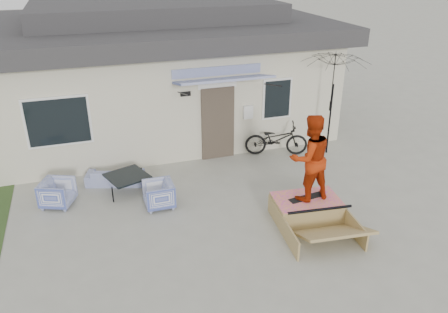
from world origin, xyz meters
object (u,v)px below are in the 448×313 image
object	(u,v)px
coffee_table	(128,183)
bicycle	(276,136)
skateboard	(306,197)
skate_ramp	(306,209)
skater	(310,157)
armchair_left	(57,192)
patio_umbrella	(332,96)
loveseat	(115,173)
armchair_right	(159,193)

from	to	relation	value
coffee_table	bicycle	world-z (taller)	bicycle
coffee_table	bicycle	bearing A→B (deg)	11.36
skateboard	skate_ramp	bearing A→B (deg)	-103.16
coffee_table	skater	size ratio (longest dim) A/B	0.47
armchair_left	patio_umbrella	size ratio (longest dim) A/B	0.32
loveseat	skateboard	world-z (taller)	loveseat
bicycle	skater	distance (m)	3.54
loveseat	armchair_left	size ratio (longest dim) A/B	2.06
armchair_left	loveseat	bearing A→B (deg)	-40.82
loveseat	bicycle	distance (m)	4.71
bicycle	patio_umbrella	size ratio (longest dim) A/B	0.83
loveseat	skate_ramp	world-z (taller)	loveseat
skateboard	skater	bearing A→B (deg)	0.00
bicycle	patio_umbrella	bearing A→B (deg)	-85.14
armchair_right	skateboard	xyz separation A→B (m)	(3.05, -1.50, 0.16)
armchair_right	bicycle	bearing A→B (deg)	115.68
loveseat	armchair_right	size ratio (longest dim) A/B	2.11
coffee_table	skateboard	bearing A→B (deg)	-33.69
loveseat	patio_umbrella	bearing A→B (deg)	-163.22
loveseat	armchair_left	distance (m)	1.54
skate_ramp	skater	size ratio (longest dim) A/B	0.99
armchair_left	skateboard	world-z (taller)	armchair_left
armchair_right	skateboard	bearing A→B (deg)	64.02
coffee_table	armchair_left	bearing A→B (deg)	-175.32
armchair_right	armchair_left	bearing A→B (deg)	-109.45
armchair_right	skater	bearing A→B (deg)	64.02
armchair_right	skate_ramp	world-z (taller)	armchair_right
patio_umbrella	armchair_left	bearing A→B (deg)	-175.02
bicycle	skateboard	xyz separation A→B (m)	(-0.78, -3.32, -0.08)
coffee_table	bicycle	size ratio (longest dim) A/B	0.50
loveseat	skater	bearing A→B (deg)	159.65
armchair_left	skater	world-z (taller)	skater
skateboard	armchair_left	bearing A→B (deg)	149.60
bicycle	skate_ramp	world-z (taller)	bicycle
patio_umbrella	skate_ramp	xyz separation A→B (m)	(-2.29, -3.01, -1.51)
bicycle	skate_ramp	distance (m)	3.48
armchair_right	coffee_table	bearing A→B (deg)	-147.05
armchair_left	coffee_table	bearing A→B (deg)	-62.25
skateboard	coffee_table	bearing A→B (deg)	139.38
loveseat	patio_umbrella	distance (m)	6.36
patio_umbrella	bicycle	bearing A→B (deg)	166.29
loveseat	skater	size ratio (longest dim) A/B	0.75
skateboard	skater	distance (m)	1.00
patio_umbrella	skater	bearing A→B (deg)	-127.61
armchair_left	coffee_table	xyz separation A→B (m)	(1.64, 0.13, -0.13)
armchair_left	coffee_table	world-z (taller)	armchair_left
bicycle	patio_umbrella	distance (m)	1.93
bicycle	skateboard	world-z (taller)	bicycle
bicycle	skater	world-z (taller)	skater
coffee_table	armchair_right	bearing A→B (deg)	-57.23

